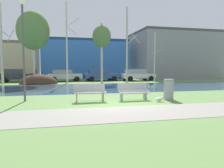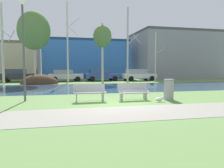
{
  "view_description": "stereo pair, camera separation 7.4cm",
  "coord_description": "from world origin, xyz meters",
  "px_view_note": "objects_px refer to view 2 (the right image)",
  "views": [
    {
      "loc": [
        -2.42,
        -9.51,
        1.66
      ],
      "look_at": [
        0.15,
        1.55,
        0.8
      ],
      "focal_mm": 33.73,
      "sensor_mm": 36.0,
      "label": 1
    },
    {
      "loc": [
        -2.35,
        -9.53,
        1.66
      ],
      "look_at": [
        0.15,
        1.55,
        0.8
      ],
      "focal_mm": 33.73,
      "sensor_mm": 36.0,
      "label": 2
    }
  ],
  "objects_px": {
    "seagull": "(159,99)",
    "trash_bin": "(169,89)",
    "parked_wagon_fourth_white": "(138,75)",
    "parked_van_nearest_dark": "(18,75)",
    "streetlamp": "(23,33)",
    "bench_right": "(133,91)",
    "parked_sedan_second_silver": "(65,75)",
    "parked_hatch_third_blue": "(101,75)",
    "bench_left": "(90,92)"
  },
  "relations": [
    {
      "from": "trash_bin",
      "to": "parked_hatch_third_blue",
      "type": "xyz_separation_m",
      "value": [
        -0.66,
        17.06,
        0.2
      ]
    },
    {
      "from": "parked_hatch_third_blue",
      "to": "bench_left",
      "type": "bearing_deg",
      "value": -101.74
    },
    {
      "from": "streetlamp",
      "to": "parked_van_nearest_dark",
      "type": "height_order",
      "value": "streetlamp"
    },
    {
      "from": "trash_bin",
      "to": "parked_hatch_third_blue",
      "type": "height_order",
      "value": "parked_hatch_third_blue"
    },
    {
      "from": "bench_right",
      "to": "parked_hatch_third_blue",
      "type": "xyz_separation_m",
      "value": [
        1.2,
        16.73,
        0.29
      ]
    },
    {
      "from": "bench_right",
      "to": "parked_van_nearest_dark",
      "type": "bearing_deg",
      "value": 118.14
    },
    {
      "from": "parked_wagon_fourth_white",
      "to": "trash_bin",
      "type": "bearing_deg",
      "value": -104.27
    },
    {
      "from": "bench_right",
      "to": "parked_wagon_fourth_white",
      "type": "height_order",
      "value": "parked_wagon_fourth_white"
    },
    {
      "from": "parked_van_nearest_dark",
      "to": "parked_hatch_third_blue",
      "type": "relative_size",
      "value": 0.91
    },
    {
      "from": "parked_van_nearest_dark",
      "to": "parked_sedan_second_silver",
      "type": "xyz_separation_m",
      "value": [
        5.48,
        -0.04,
        -0.05
      ]
    },
    {
      "from": "seagull",
      "to": "parked_sedan_second_silver",
      "type": "relative_size",
      "value": 0.11
    },
    {
      "from": "streetlamp",
      "to": "parked_sedan_second_silver",
      "type": "distance_m",
      "value": 16.22
    },
    {
      "from": "streetlamp",
      "to": "parked_hatch_third_blue",
      "type": "bearing_deg",
      "value": 67.35
    },
    {
      "from": "seagull",
      "to": "parked_sedan_second_silver",
      "type": "bearing_deg",
      "value": 104.47
    },
    {
      "from": "bench_left",
      "to": "parked_hatch_third_blue",
      "type": "relative_size",
      "value": 0.34
    },
    {
      "from": "seagull",
      "to": "parked_sedan_second_silver",
      "type": "distance_m",
      "value": 18.14
    },
    {
      "from": "trash_bin",
      "to": "seagull",
      "type": "bearing_deg",
      "value": -144.92
    },
    {
      "from": "seagull",
      "to": "parked_van_nearest_dark",
      "type": "relative_size",
      "value": 0.11
    },
    {
      "from": "streetlamp",
      "to": "parked_wagon_fourth_white",
      "type": "bearing_deg",
      "value": 53.01
    },
    {
      "from": "trash_bin",
      "to": "seagull",
      "type": "height_order",
      "value": "trash_bin"
    },
    {
      "from": "seagull",
      "to": "parked_van_nearest_dark",
      "type": "xyz_separation_m",
      "value": [
        -10.01,
        17.6,
        0.68
      ]
    },
    {
      "from": "streetlamp",
      "to": "parked_sedan_second_silver",
      "type": "bearing_deg",
      "value": 82.83
    },
    {
      "from": "parked_wagon_fourth_white",
      "to": "parked_van_nearest_dark",
      "type": "bearing_deg",
      "value": 177.34
    },
    {
      "from": "bench_right",
      "to": "parked_wagon_fourth_white",
      "type": "relative_size",
      "value": 0.35
    },
    {
      "from": "bench_left",
      "to": "bench_right",
      "type": "relative_size",
      "value": 1.0
    },
    {
      "from": "parked_wagon_fourth_white",
      "to": "streetlamp",
      "type": "bearing_deg",
      "value": -126.99
    },
    {
      "from": "parked_wagon_fourth_white",
      "to": "parked_hatch_third_blue",
      "type": "bearing_deg",
      "value": 171.61
    },
    {
      "from": "bench_right",
      "to": "parked_sedan_second_silver",
      "type": "height_order",
      "value": "parked_sedan_second_silver"
    },
    {
      "from": "seagull",
      "to": "trash_bin",
      "type": "bearing_deg",
      "value": 35.08
    },
    {
      "from": "trash_bin",
      "to": "streetlamp",
      "type": "relative_size",
      "value": 0.21
    },
    {
      "from": "seagull",
      "to": "parked_hatch_third_blue",
      "type": "xyz_separation_m",
      "value": [
        0.12,
        17.61,
        0.63
      ]
    },
    {
      "from": "bench_right",
      "to": "parked_sedan_second_silver",
      "type": "bearing_deg",
      "value": 101.71
    },
    {
      "from": "parked_sedan_second_silver",
      "to": "parked_wagon_fourth_white",
      "type": "bearing_deg",
      "value": -3.97
    },
    {
      "from": "trash_bin",
      "to": "parked_wagon_fourth_white",
      "type": "height_order",
      "value": "parked_wagon_fourth_white"
    },
    {
      "from": "seagull",
      "to": "streetlamp",
      "type": "distance_m",
      "value": 7.49
    },
    {
      "from": "parked_hatch_third_blue",
      "to": "parked_sedan_second_silver",
      "type": "bearing_deg",
      "value": -179.34
    },
    {
      "from": "trash_bin",
      "to": "parked_sedan_second_silver",
      "type": "height_order",
      "value": "parked_sedan_second_silver"
    },
    {
      "from": "bench_right",
      "to": "parked_van_nearest_dark",
      "type": "relative_size",
      "value": 0.38
    },
    {
      "from": "seagull",
      "to": "streetlamp",
      "type": "xyz_separation_m",
      "value": [
        -6.53,
        1.68,
        3.28
      ]
    },
    {
      "from": "bench_left",
      "to": "trash_bin",
      "type": "distance_m",
      "value": 4.15
    },
    {
      "from": "seagull",
      "to": "parked_wagon_fourth_white",
      "type": "bearing_deg",
      "value": 73.71
    },
    {
      "from": "parked_hatch_third_blue",
      "to": "parked_van_nearest_dark",
      "type": "bearing_deg",
      "value": -179.91
    },
    {
      "from": "bench_left",
      "to": "parked_sedan_second_silver",
      "type": "relative_size",
      "value": 0.37
    },
    {
      "from": "bench_left",
      "to": "parked_sedan_second_silver",
      "type": "bearing_deg",
      "value": 94.03
    },
    {
      "from": "bench_right",
      "to": "parked_hatch_third_blue",
      "type": "bearing_deg",
      "value": 85.91
    },
    {
      "from": "bench_right",
      "to": "parked_van_nearest_dark",
      "type": "height_order",
      "value": "parked_van_nearest_dark"
    },
    {
      "from": "parked_sedan_second_silver",
      "to": "parked_wagon_fourth_white",
      "type": "relative_size",
      "value": 0.94
    },
    {
      "from": "parked_hatch_third_blue",
      "to": "parked_wagon_fourth_white",
      "type": "distance_m",
      "value": 4.87
    },
    {
      "from": "bench_left",
      "to": "parked_van_nearest_dark",
      "type": "xyz_separation_m",
      "value": [
        -6.66,
        16.72,
        0.34
      ]
    },
    {
      "from": "bench_right",
      "to": "streetlamp",
      "type": "bearing_deg",
      "value": 171.65
    }
  ]
}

